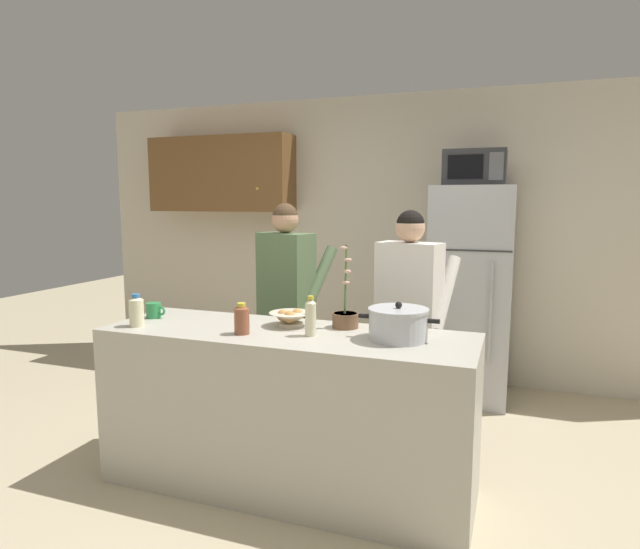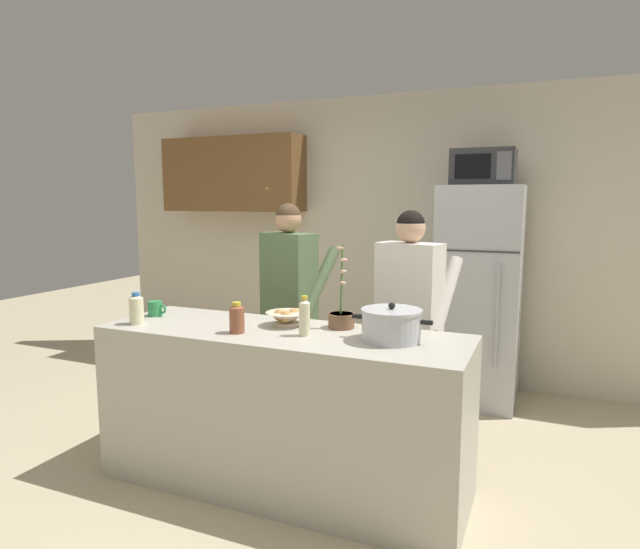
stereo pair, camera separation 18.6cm
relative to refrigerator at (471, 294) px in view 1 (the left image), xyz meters
name	(u,v)px [view 1 (the left image)]	position (x,y,z in m)	size (l,w,h in m)	color
ground_plane	(288,485)	(-0.85, -1.85, -0.88)	(14.00, 14.00, 0.00)	#C6B793
back_wall_unit	(356,227)	(-1.11, 0.41, 0.52)	(6.00, 0.48, 2.60)	beige
kitchen_island	(287,410)	(-0.85, -1.85, -0.42)	(2.10, 0.68, 0.92)	#BCB7A8
refrigerator	(471,294)	(0.00, 0.00, 0.00)	(0.64, 0.68, 1.76)	#B7BABF
microwave	(475,168)	(0.00, -0.02, 1.02)	(0.48, 0.37, 0.28)	#2D2D30
person_near_pot	(287,289)	(-1.20, -1.03, 0.13)	(0.59, 0.54, 1.63)	black
person_by_sink	(409,304)	(-0.29, -1.14, 0.10)	(0.55, 0.49, 1.59)	#726656
cooking_pot	(398,324)	(-0.22, -1.82, 0.12)	(0.43, 0.32, 0.20)	silver
coffee_mug	(154,310)	(-1.76, -1.81, 0.09)	(0.13, 0.09, 0.10)	#2D8C4C
bread_bowl	(291,318)	(-0.87, -1.72, 0.09)	(0.25, 0.25, 0.10)	beige
bottle_near_edge	(136,311)	(-1.71, -2.04, 0.13)	(0.08, 0.08, 0.19)	beige
bottle_mid_counter	(311,316)	(-0.68, -1.90, 0.15)	(0.06, 0.06, 0.22)	beige
bottle_far_corner	(242,319)	(-1.05, -1.99, 0.12)	(0.08, 0.08, 0.17)	brown
potted_orchid	(345,316)	(-0.56, -1.65, 0.11)	(0.15, 0.15, 0.48)	brown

